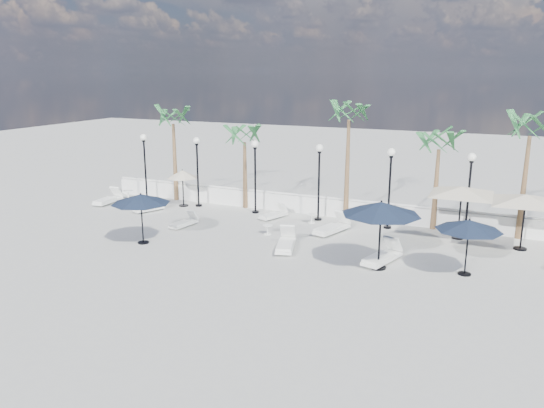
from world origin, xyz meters
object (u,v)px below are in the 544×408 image
at_px(lounger_5, 332,227).
at_px(parasol_cream_sq_b, 526,195).
at_px(parasol_navy_mid, 381,209).
at_px(parasol_cream_small, 182,175).
at_px(lounger_0, 108,199).
at_px(lounger_1, 149,208).
at_px(parasol_navy_left, 141,199).
at_px(lounger_3, 184,223).
at_px(parasol_navy_right, 469,226).
at_px(parasol_cream_sq_a, 462,187).
at_px(lounger_2, 274,214).
at_px(lounger_4, 286,243).
at_px(lounger_7, 382,256).

distance_m(lounger_5, parasol_cream_sq_b, 8.30).
height_order(parasol_navy_mid, parasol_cream_small, parasol_navy_mid).
bearing_deg(lounger_0, lounger_1, -11.83).
bearing_deg(parasol_navy_left, lounger_3, 85.23).
height_order(lounger_5, parasol_navy_right, parasol_navy_right).
xyz_separation_m(parasol_navy_mid, parasol_cream_sq_a, (2.43, 5.15, 0.02)).
xyz_separation_m(lounger_2, parasol_navy_mid, (6.46, -4.82, 2.14)).
distance_m(lounger_1, parasol_cream_sq_b, 18.27).
relative_size(lounger_0, parasol_cream_sq_a, 0.39).
bearing_deg(lounger_5, parasol_navy_left, -128.50).
bearing_deg(parasol_navy_right, lounger_3, 175.26).
distance_m(lounger_3, lounger_4, 5.89).
bearing_deg(lounger_0, parasol_navy_left, -41.61).
height_order(lounger_0, lounger_4, lounger_4).
distance_m(lounger_1, lounger_3, 3.67).
xyz_separation_m(lounger_1, lounger_2, (6.66, 1.45, 0.00)).
bearing_deg(parasol_cream_sq_b, lounger_7, -141.41).
bearing_deg(lounger_2, lounger_3, -116.83).
distance_m(lounger_4, parasol_navy_left, 6.49).
xyz_separation_m(parasol_navy_mid, parasol_cream_small, (-12.09, 5.15, -0.57)).
height_order(lounger_3, lounger_7, lounger_7).
xyz_separation_m(lounger_7, parasol_cream_sq_a, (2.42, 4.51, 2.10)).
distance_m(lounger_2, parasol_navy_right, 10.54).
distance_m(lounger_4, lounger_5, 3.20).
bearing_deg(lounger_4, parasol_navy_right, -16.10).
bearing_deg(parasol_cream_sq_a, parasol_cream_small, 180.00).
distance_m(lounger_4, lounger_7, 4.07).
bearing_deg(parasol_cream_sq_b, parasol_cream_sq_a, 167.88).
height_order(lounger_2, parasol_navy_mid, parasol_navy_mid).
height_order(lounger_2, lounger_3, lounger_2).
distance_m(lounger_0, parasol_navy_right, 19.70).
bearing_deg(lounger_5, lounger_2, 178.63).
bearing_deg(parasol_cream_sq_a, lounger_1, -173.48).
relative_size(lounger_4, parasol_navy_mid, 0.73).
distance_m(lounger_2, parasol_cream_small, 5.85).
bearing_deg(lounger_4, lounger_0, 148.59).
bearing_deg(lounger_1, lounger_2, 36.09).
bearing_deg(parasol_cream_sq_a, parasol_navy_left, -153.34).
distance_m(lounger_3, parasol_cream_small, 4.39).
distance_m(lounger_0, parasol_cream_small, 4.65).
bearing_deg(parasol_cream_sq_a, lounger_4, -145.02).
distance_m(lounger_0, lounger_5, 13.31).
bearing_deg(parasol_navy_mid, lounger_4, 171.48).
height_order(parasol_navy_mid, parasol_navy_right, parasol_navy_mid).
relative_size(lounger_1, parasol_navy_mid, 0.58).
bearing_deg(lounger_3, parasol_navy_mid, -0.88).
xyz_separation_m(lounger_2, lounger_7, (6.47, -4.18, 0.06)).
bearing_deg(parasol_navy_right, lounger_4, -179.66).
bearing_deg(lounger_5, lounger_3, -146.82).
bearing_deg(lounger_4, lounger_7, -16.06).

